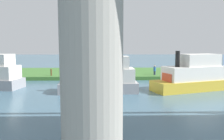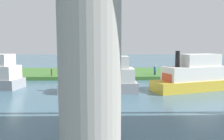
% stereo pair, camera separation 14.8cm
% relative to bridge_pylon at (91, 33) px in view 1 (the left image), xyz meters
% --- Properties ---
extents(ground_plane, '(160.00, 160.00, 0.00)m').
position_rel_bridge_pylon_xyz_m(ground_plane, '(-2.08, -19.85, -5.42)').
color(ground_plane, '#476B7F').
extents(grassy_bank, '(80.00, 12.00, 0.50)m').
position_rel_bridge_pylon_xyz_m(grassy_bank, '(-2.08, -25.85, -5.17)').
color(grassy_bank, '#427533').
rests_on(grassy_bank, ground).
extents(bridge_pylon, '(2.92, 2.92, 10.84)m').
position_rel_bridge_pylon_xyz_m(bridge_pylon, '(0.00, 0.00, 0.00)').
color(bridge_pylon, '#9E998E').
rests_on(bridge_pylon, ground).
extents(person_on_bank, '(0.39, 0.39, 1.39)m').
position_rel_bridge_pylon_xyz_m(person_on_bank, '(-7.64, -21.63, -4.22)').
color(person_on_bank, '#2D334C').
rests_on(person_on_bank, grassy_bank).
extents(mooring_post, '(0.20, 0.20, 0.93)m').
position_rel_bridge_pylon_xyz_m(mooring_post, '(7.15, -21.23, -4.46)').
color(mooring_post, brown).
rests_on(mooring_post, grassy_bank).
extents(skiff_small, '(8.73, 5.21, 4.23)m').
position_rel_bridge_pylon_xyz_m(skiff_small, '(-9.87, -13.17, -3.85)').
color(skiff_small, gold).
rests_on(skiff_small, ground).
extents(motorboat_red, '(8.01, 2.95, 4.05)m').
position_rel_bridge_pylon_xyz_m(motorboat_red, '(-0.14, -12.37, -3.92)').
color(motorboat_red, '#99999E').
rests_on(motorboat_red, ground).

